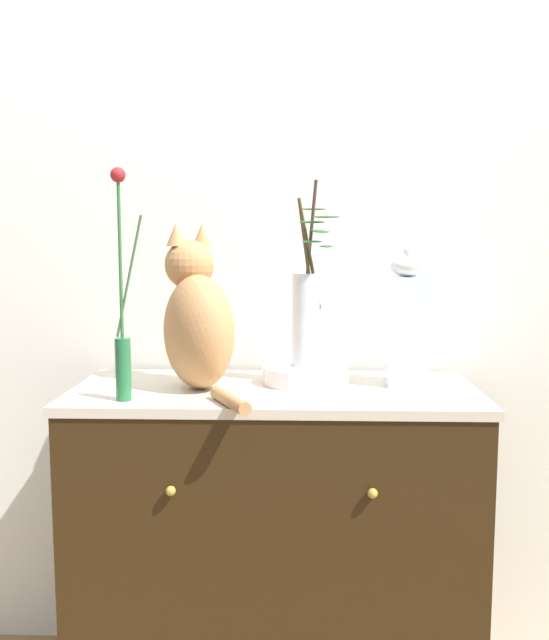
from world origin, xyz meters
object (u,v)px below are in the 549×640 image
sideboard (274,546)px  bowl_porcelain (305,374)px  vase_glass_clear (307,311)px  cat_sitting (198,321)px  vase_slim_green (122,328)px  jar_lidded_porcelain (407,322)px

sideboard → bowl_porcelain: (0.08, 0.06, 0.47)m
bowl_porcelain → vase_glass_clear: size_ratio=0.47×
sideboard → bowl_porcelain: bowl_porcelain is taller
cat_sitting → vase_glass_clear: size_ratio=0.89×
bowl_porcelain → vase_glass_clear: (0.00, -0.00, 0.18)m
vase_slim_green → cat_sitting: bearing=43.1°
sideboard → cat_sitting: bearing=-178.8°
sideboard → vase_glass_clear: 0.65m
sideboard → vase_glass_clear: (0.08, 0.06, 0.64)m
cat_sitting → vase_slim_green: size_ratio=0.79×
sideboard → vase_slim_green: size_ratio=1.91×
vase_slim_green → vase_glass_clear: size_ratio=1.12×
sideboard → cat_sitting: size_ratio=2.41×
cat_sitting → vase_glass_clear: bearing=12.0°
sideboard → vase_glass_clear: bearing=33.8°
bowl_porcelain → jar_lidded_porcelain: (0.27, -0.01, 0.15)m
cat_sitting → vase_slim_green: (-0.16, -0.15, -0.00)m
cat_sitting → vase_glass_clear: (0.29, 0.06, 0.02)m
cat_sitting → vase_slim_green: 0.22m
jar_lidded_porcelain → vase_slim_green: bearing=-164.3°
jar_lidded_porcelain → vase_glass_clear: bearing=177.8°
cat_sitting → vase_glass_clear: vase_glass_clear is taller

